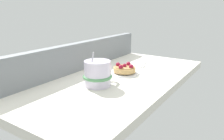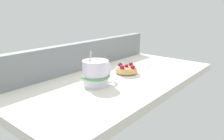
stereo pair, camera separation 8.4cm
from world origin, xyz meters
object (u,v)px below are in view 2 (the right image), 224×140
Objects in this scene: raspberry_tart at (126,69)px; coffee_mug at (96,73)px; dessert_plate at (126,73)px; dessert_fork at (150,64)px.

raspberry_tart is 17.51cm from coffee_mug.
coffee_mug is (-17.36, 0.42, 3.94)cm from dessert_plate.
dessert_plate is 0.76× the size of dessert_fork.
raspberry_tart reaches higher than dessert_fork.
raspberry_tart is 19.44cm from dessert_fork.
dessert_plate is 19.36cm from dessert_fork.
dessert_plate is 1.36× the size of raspberry_tart.
coffee_mug reaches higher than dessert_plate.
dessert_plate is at bearing 153.27° from raspberry_tart.
raspberry_tart reaches higher than dessert_plate.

